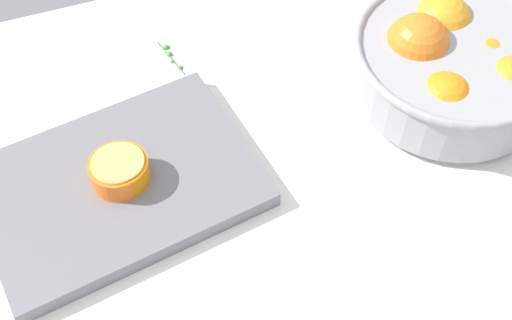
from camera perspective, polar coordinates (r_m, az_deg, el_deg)
The scene contains 6 objects.
ground_plane at distance 88.76cm, azimuth -2.92°, elevation -2.42°, with size 146.31×80.19×3.00cm, color white.
fruit_bowl at distance 96.84cm, azimuth 16.06°, elevation 7.67°, with size 28.07×28.07×11.94cm.
cutting_board at distance 87.48cm, azimuth -11.42°, elevation -2.03°, with size 33.48×23.57×2.38cm, color slate.
orange_half_0 at distance 85.06cm, azimuth -11.47°, elevation -0.91°, with size 7.07×7.07×3.54cm.
orange_half_1 at distance 85.04cm, azimuth -11.16°, elevation -0.83°, with size 6.77×6.77×3.56cm.
herb_sprig_0 at distance 102.51cm, azimuth -7.16°, elevation 8.70°, with size 2.29×8.00×0.98cm.
Camera 1 is at (-12.61, -48.03, 72.06)cm, focal length 47.78 mm.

